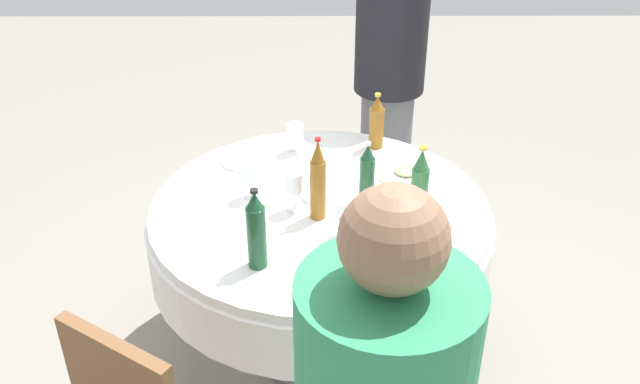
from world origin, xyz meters
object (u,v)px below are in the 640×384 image
object	(u,v)px
wine_glass_rear	(251,174)
plate_outer	(246,159)
dining_table	(320,236)
wine_glass_west	(377,224)
wine_glass_south	(294,183)
bottle_dark_green_near	(256,231)
plate_rear	(405,173)
bottle_amber_south	(318,181)
person_east	(388,91)
wine_glass_right	(295,133)
bottle_dark_green_east	(367,174)
bottle_amber_front	(377,123)
bottle_green_north	(420,185)
wine_glass_near	(347,211)

from	to	relation	value
wine_glass_rear	plate_outer	world-z (taller)	wine_glass_rear
dining_table	wine_glass_rear	distance (m)	0.37
dining_table	wine_glass_west	size ratio (longest dim) A/B	9.56
wine_glass_south	wine_glass_west	world-z (taller)	wine_glass_south
bottle_dark_green_near	plate_rear	bearing A→B (deg)	-42.87
dining_table	wine_glass_rear	bearing A→B (deg)	78.52
bottle_amber_south	person_east	xyz separation A→B (m)	(0.97, -0.35, -0.05)
bottle_dark_green_near	wine_glass_right	distance (m)	0.83
bottle_dark_green_east	bottle_amber_front	world-z (taller)	bottle_amber_front
bottle_amber_south	wine_glass_south	xyz separation A→B (m)	(0.05, 0.09, -0.03)
bottle_green_north	wine_glass_right	bearing A→B (deg)	41.69
wine_glass_south	wine_glass_right	world-z (taller)	wine_glass_south
wine_glass_south	plate_outer	bearing A→B (deg)	29.37
bottle_green_north	plate_rear	bearing A→B (deg)	2.21
dining_table	plate_rear	world-z (taller)	plate_rear
bottle_amber_south	wine_glass_rear	bearing A→B (deg)	61.52
wine_glass_south	plate_rear	world-z (taller)	wine_glass_south
bottle_dark_green_near	plate_rear	distance (m)	0.84
person_east	bottle_dark_green_near	bearing A→B (deg)	-92.41
bottle_dark_green_near	wine_glass_west	xyz separation A→B (m)	(0.10, -0.40, -0.04)
wine_glass_near	wine_glass_right	world-z (taller)	wine_glass_near
plate_rear	wine_glass_near	bearing A→B (deg)	149.33
bottle_amber_south	wine_glass_rear	size ratio (longest dim) A/B	2.28
plate_rear	person_east	distance (m)	0.67
bottle_green_north	bottle_dark_green_east	bearing A→B (deg)	55.79
bottle_dark_green_east	wine_glass_south	distance (m)	0.29
wine_glass_west	wine_glass_south	bearing A→B (deg)	49.35
bottle_green_north	plate_outer	xyz separation A→B (m)	(0.44, 0.68, -0.13)
bottle_amber_front	wine_glass_west	bearing A→B (deg)	175.78
bottle_dark_green_near	wine_glass_west	size ratio (longest dim) A/B	2.12
bottle_dark_green_east	wine_glass_west	size ratio (longest dim) A/B	1.77
bottle_dark_green_east	bottle_amber_south	world-z (taller)	bottle_amber_south
bottle_dark_green_east	wine_glass_right	xyz separation A→B (m)	(0.40, 0.29, -0.02)
wine_glass_south	wine_glass_west	xyz separation A→B (m)	(-0.25, -0.29, -0.02)
dining_table	wine_glass_near	bearing A→B (deg)	-156.98
bottle_green_north	bottle_dark_green_near	bearing A→B (deg)	117.33
person_east	wine_glass_near	bearing A→B (deg)	-81.62
wine_glass_south	person_east	xyz separation A→B (m)	(0.92, -0.44, -0.02)
dining_table	bottle_dark_green_near	size ratio (longest dim) A/B	4.52
bottle_amber_front	wine_glass_right	bearing A→B (deg)	97.46
plate_rear	bottle_dark_green_east	bearing A→B (deg)	137.04
wine_glass_near	bottle_amber_south	bearing A→B (deg)	37.49
wine_glass_near	plate_outer	bearing A→B (deg)	35.72
bottle_dark_green_east	bottle_amber_front	xyz separation A→B (m)	(0.45, -0.07, 0.00)
bottle_dark_green_east	wine_glass_west	world-z (taller)	bottle_dark_green_east
bottle_dark_green_near	wine_glass_near	bearing A→B (deg)	-60.99
wine_glass_right	plate_outer	size ratio (longest dim) A/B	0.63
bottle_dark_green_near	bottle_dark_green_east	bearing A→B (deg)	-42.83
bottle_dark_green_east	plate_rear	bearing A→B (deg)	-42.96
wine_glass_right	wine_glass_west	size ratio (longest dim) A/B	0.94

